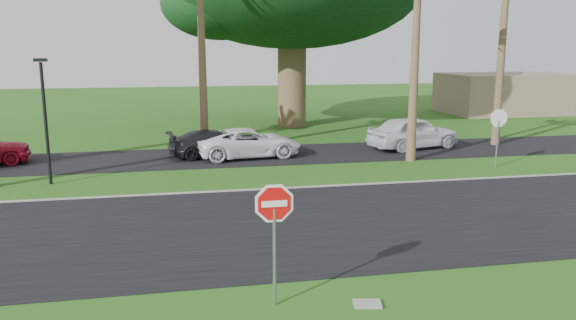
# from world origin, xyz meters

# --- Properties ---
(ground) EXTENTS (120.00, 120.00, 0.00)m
(ground) POSITION_xyz_m (0.00, 0.00, 0.00)
(ground) COLOR #245515
(ground) RESTS_ON ground
(road) EXTENTS (120.00, 8.00, 0.02)m
(road) POSITION_xyz_m (0.00, 2.00, 0.01)
(road) COLOR black
(road) RESTS_ON ground
(parking_strip) EXTENTS (120.00, 5.00, 0.02)m
(parking_strip) POSITION_xyz_m (0.00, 12.50, 0.01)
(parking_strip) COLOR black
(parking_strip) RESTS_ON ground
(curb) EXTENTS (120.00, 0.12, 0.06)m
(curb) POSITION_xyz_m (0.00, 6.05, 0.03)
(curb) COLOR gray
(curb) RESTS_ON ground
(stop_sign_near) EXTENTS (1.05, 0.07, 2.62)m
(stop_sign_near) POSITION_xyz_m (0.50, -3.00, 1.77)
(stop_sign_near) COLOR gray
(stop_sign_near) RESTS_ON ground
(stop_sign_far) EXTENTS (1.05, 0.07, 2.62)m
(stop_sign_far) POSITION_xyz_m (12.00, 8.00, 1.77)
(stop_sign_far) COLOR gray
(stop_sign_far) RESTS_ON ground
(streetlight_right) EXTENTS (0.45, 0.25, 4.64)m
(streetlight_right) POSITION_xyz_m (-6.00, 8.50, 2.65)
(streetlight_right) COLOR black
(streetlight_right) RESTS_ON ground
(building_far) EXTENTS (10.00, 6.00, 3.00)m
(building_far) POSITION_xyz_m (24.00, 26.00, 1.50)
(building_far) COLOR gray
(building_far) RESTS_ON ground
(car_dark) EXTENTS (4.48, 2.35, 1.24)m
(car_dark) POSITION_xyz_m (0.38, 12.58, 0.62)
(car_dark) COLOR black
(car_dark) RESTS_ON ground
(car_minivan) EXTENTS (5.05, 2.80, 1.34)m
(car_minivan) POSITION_xyz_m (1.94, 12.14, 0.67)
(car_minivan) COLOR white
(car_minivan) RESTS_ON ground
(car_pickup) EXTENTS (5.09, 3.06, 1.62)m
(car_pickup) POSITION_xyz_m (10.32, 12.80, 0.81)
(car_pickup) COLOR white
(car_pickup) RESTS_ON ground
(utility_slab) EXTENTS (0.61, 0.45, 0.06)m
(utility_slab) POSITION_xyz_m (2.31, -3.38, 0.03)
(utility_slab) COLOR gray
(utility_slab) RESTS_ON ground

